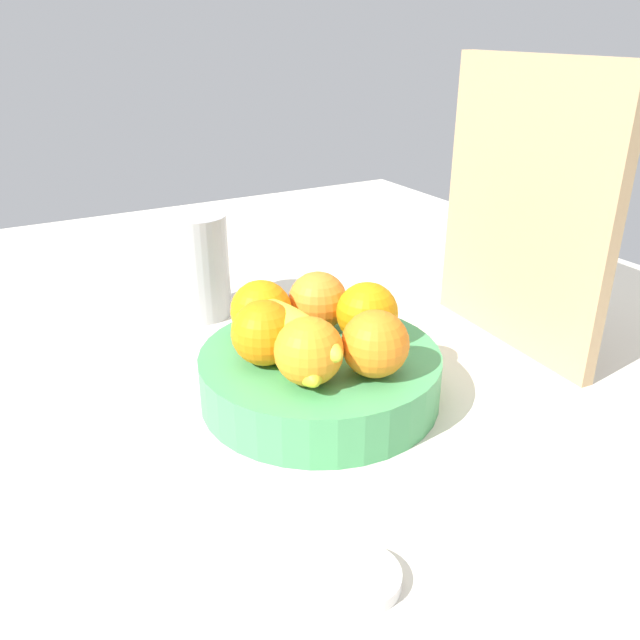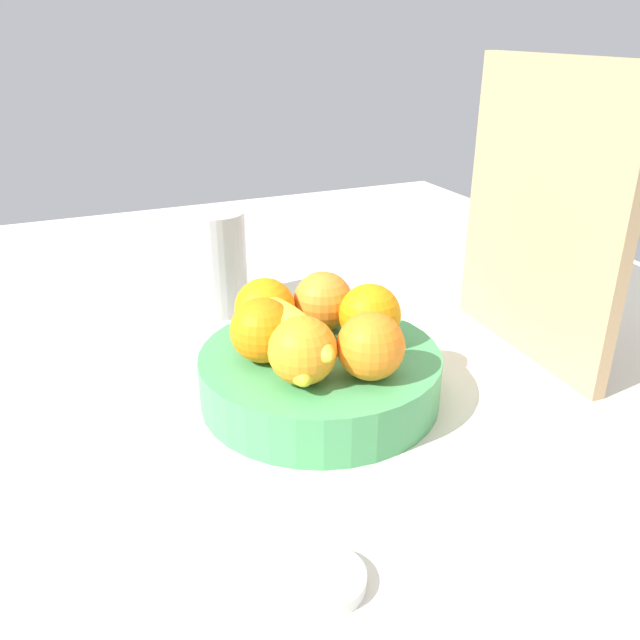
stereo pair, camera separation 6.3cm
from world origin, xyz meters
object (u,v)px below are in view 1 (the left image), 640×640
object	(u,v)px
thermos_tumbler	(199,266)
jar_lid	(361,578)
orange_back_right	(309,351)
cutting_board	(524,210)
orange_center	(261,311)
orange_front_right	(318,301)
orange_back_left	(265,333)
fruit_bowl	(320,375)
orange_top_stack	(375,344)
orange_front_left	(367,313)
banana_bunch	(292,337)

from	to	relation	value
thermos_tumbler	jar_lid	distance (cm)	55.16
orange_back_right	cutting_board	world-z (taller)	cutting_board
orange_center	thermos_tumbler	size ratio (longest dim) A/B	0.47
orange_front_right	cutting_board	xyz separation A→B (cm)	(5.26, 26.55, 8.72)
orange_back_right	cutting_board	xyz separation A→B (cm)	(-5.46, 33.65, 8.72)
orange_back_left	fruit_bowl	bearing A→B (deg)	82.54
thermos_tumbler	jar_lid	world-z (taller)	thermos_tumbler
orange_top_stack	fruit_bowl	bearing A→B (deg)	-160.05
orange_back_left	cutting_board	world-z (taller)	cutting_board
thermos_tumbler	fruit_bowl	bearing A→B (deg)	6.89
orange_front_right	orange_back_left	bearing A→B (deg)	-62.18
orange_back_right	thermos_tumbler	world-z (taller)	thermos_tumbler
orange_center	orange_back_right	size ratio (longest dim) A/B	1.00
jar_lid	thermos_tumbler	bearing A→B (deg)	172.38
orange_front_left	cutting_board	xyz separation A→B (cm)	(-0.46, 23.37, 8.72)
orange_front_left	orange_front_right	xyz separation A→B (cm)	(-5.72, -3.18, 0.00)
orange_center	cutting_board	distance (cm)	35.17
orange_top_stack	jar_lid	size ratio (longest dim) A/B	1.12
orange_front_left	jar_lid	size ratio (longest dim) A/B	1.12
orange_front_left	cutting_board	size ratio (longest dim) A/B	0.20
orange_back_right	banana_bunch	xyz separation A→B (cm)	(-4.54, 0.50, -0.43)
fruit_bowl	banana_bunch	distance (cm)	7.03
banana_bunch	thermos_tumbler	distance (cm)	29.58
thermos_tumbler	orange_top_stack	bearing A→B (deg)	9.53
banana_bunch	cutting_board	xyz separation A→B (cm)	(-0.92, 33.15, 9.15)
thermos_tumbler	banana_bunch	bearing A→B (deg)	-0.32
orange_back_right	banana_bunch	distance (cm)	4.59
orange_center	orange_front_left	bearing A→B (deg)	57.37
thermos_tumbler	orange_back_right	bearing A→B (deg)	-1.11
fruit_bowl	jar_lid	bearing A→B (deg)	-23.12
orange_center	cutting_board	bearing A→B (deg)	79.78
orange_center	orange_top_stack	xyz separation A→B (cm)	(13.41, 6.59, 0.00)
orange_back_right	banana_bunch	world-z (taller)	orange_back_right
fruit_bowl	orange_top_stack	world-z (taller)	orange_top_stack
orange_front_right	jar_lid	xyz separation A→B (cm)	(30.87, -13.68, -8.69)
orange_back_left	orange_front_right	bearing A→B (deg)	117.82
orange_center	thermos_tumbler	world-z (taller)	thermos_tumbler
fruit_bowl	orange_back_right	distance (cm)	9.17
orange_front_right	orange_back_left	size ratio (longest dim) A/B	1.00
jar_lid	banana_bunch	bearing A→B (deg)	163.98
orange_front_left	banana_bunch	bearing A→B (deg)	-87.32
orange_front_right	thermos_tumbler	size ratio (longest dim) A/B	0.47
orange_front_left	orange_top_stack	bearing A→B (deg)	-27.33
orange_front_right	orange_back_left	xyz separation A→B (cm)	(4.84, -9.16, 0.00)
fruit_bowl	orange_top_stack	bearing A→B (deg)	19.95
orange_back_right	orange_top_stack	xyz separation A→B (cm)	(1.91, 6.70, 0.00)
fruit_bowl	orange_front_left	world-z (taller)	orange_front_left
orange_back_left	cutting_board	xyz separation A→B (cm)	(0.43, 35.72, 8.72)
orange_back_left	orange_top_stack	bearing A→B (deg)	48.39
cutting_board	fruit_bowl	bearing A→B (deg)	-85.91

